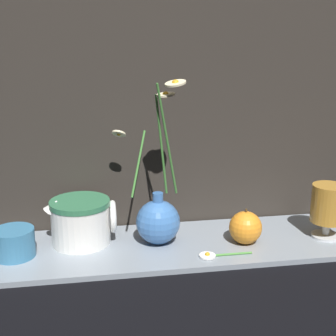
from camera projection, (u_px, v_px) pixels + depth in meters
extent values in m
plane|color=black|center=(172.00, 248.00, 1.08)|extent=(6.00, 6.00, 0.00)
cube|color=gray|center=(172.00, 246.00, 1.08)|extent=(0.88, 0.25, 0.01)
cube|color=#2D2823|center=(162.00, 0.00, 1.06)|extent=(1.38, 0.02, 1.10)
sphere|color=#3F72B7|center=(158.00, 222.00, 1.07)|extent=(0.10, 0.10, 0.10)
cylinder|color=#3F72B7|center=(158.00, 200.00, 1.05)|extent=(0.02, 0.02, 0.03)
cylinder|color=#3D7A33|center=(167.00, 141.00, 0.99)|extent=(0.05, 0.04, 0.25)
cylinder|color=beige|center=(178.00, 83.00, 0.94)|extent=(0.06, 0.06, 0.01)
sphere|color=gold|center=(178.00, 83.00, 0.94)|extent=(0.02, 0.02, 0.02)
cylinder|color=#3D7A33|center=(138.00, 163.00, 1.04)|extent=(0.05, 0.09, 0.13)
cylinder|color=beige|center=(119.00, 133.00, 1.04)|extent=(0.04, 0.04, 0.02)
sphere|color=gold|center=(119.00, 133.00, 1.04)|extent=(0.01, 0.01, 0.01)
cylinder|color=#3D7A33|center=(162.00, 146.00, 1.01)|extent=(0.03, 0.02, 0.22)
cylinder|color=beige|center=(166.00, 95.00, 0.97)|extent=(0.05, 0.05, 0.01)
sphere|color=gold|center=(166.00, 95.00, 0.97)|extent=(0.01, 0.01, 0.01)
cylinder|color=teal|center=(14.00, 243.00, 1.01)|extent=(0.09, 0.09, 0.06)
cylinder|color=white|center=(81.00, 222.00, 1.07)|extent=(0.13, 0.13, 0.10)
cylinder|color=#33724C|center=(80.00, 203.00, 1.06)|extent=(0.14, 0.14, 0.01)
torus|color=white|center=(113.00, 216.00, 1.08)|extent=(0.01, 0.08, 0.08)
cone|color=white|center=(54.00, 206.00, 1.05)|extent=(0.05, 0.04, 0.04)
cylinder|color=silver|center=(325.00, 236.00, 1.11)|extent=(0.07, 0.07, 0.01)
cylinder|color=silver|center=(326.00, 228.00, 1.11)|extent=(0.02, 0.02, 0.03)
cylinder|color=#B77F2D|center=(328.00, 203.00, 1.09)|extent=(0.08, 0.08, 0.09)
sphere|color=orange|center=(245.00, 228.00, 1.07)|extent=(0.08, 0.08, 0.08)
cylinder|color=#4C3819|center=(246.00, 210.00, 1.06)|extent=(0.00, 0.00, 0.01)
cylinder|color=#4C8E3D|center=(230.00, 254.00, 1.02)|extent=(0.10, 0.01, 0.01)
cylinder|color=white|center=(207.00, 256.00, 1.01)|extent=(0.04, 0.04, 0.00)
sphere|color=gold|center=(207.00, 254.00, 1.01)|extent=(0.01, 0.01, 0.01)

